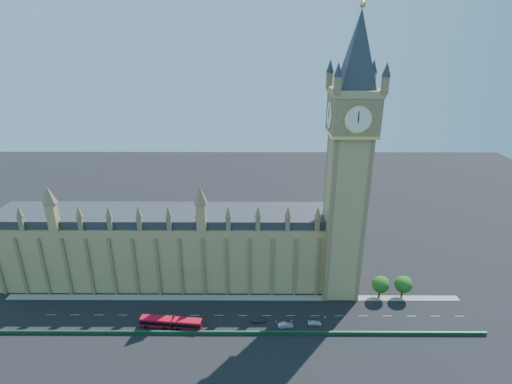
{
  "coord_description": "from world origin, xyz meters",
  "views": [
    {
      "loc": [
        8.94,
        -108.33,
        86.67
      ],
      "look_at": [
        8.36,
        10.0,
        40.21
      ],
      "focal_mm": 28.0,
      "sensor_mm": 36.0,
      "label": 1
    }
  ],
  "objects_px": {
    "car_white": "(315,323)",
    "car_grey": "(259,320)",
    "car_silver": "(286,325)",
    "red_bus": "(171,323)"
  },
  "relations": [
    {
      "from": "red_bus",
      "to": "car_grey",
      "type": "distance_m",
      "value": 27.94
    },
    {
      "from": "car_grey",
      "to": "car_white",
      "type": "xyz_separation_m",
      "value": [
        18.07,
        -1.3,
        -0.13
      ]
    },
    {
      "from": "car_grey",
      "to": "car_silver",
      "type": "distance_m",
      "value": 9.01
    },
    {
      "from": "car_white",
      "to": "car_grey",
      "type": "bearing_deg",
      "value": 85.7
    },
    {
      "from": "red_bus",
      "to": "car_silver",
      "type": "distance_m",
      "value": 36.43
    },
    {
      "from": "car_grey",
      "to": "car_silver",
      "type": "relative_size",
      "value": 0.93
    },
    {
      "from": "car_grey",
      "to": "car_silver",
      "type": "height_order",
      "value": "car_silver"
    },
    {
      "from": "car_grey",
      "to": "car_silver",
      "type": "xyz_separation_m",
      "value": [
        8.63,
        -2.59,
        0.03
      ]
    },
    {
      "from": "car_silver",
      "to": "car_white",
      "type": "bearing_deg",
      "value": -87.11
    },
    {
      "from": "car_silver",
      "to": "car_white",
      "type": "height_order",
      "value": "car_silver"
    }
  ]
}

